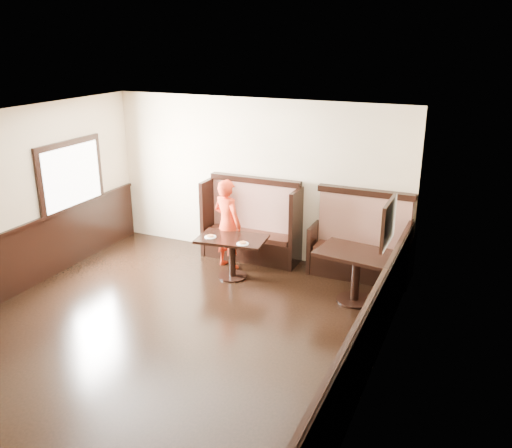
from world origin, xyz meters
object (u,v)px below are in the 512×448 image
Objects in this scene: booth_main at (252,229)px; booth_neighbor at (360,248)px; table_main at (232,247)px; child at (227,224)px; table_neighbor at (356,265)px.

booth_neighbor is (1.95, -0.00, -0.05)m from booth_main.
child is at bearing 119.45° from table_main.
table_main is 2.06m from table_neighbor.
table_neighbor is at bearing -80.39° from booth_neighbor.
booth_main is 2.31m from table_neighbor.
booth_main is 1.41× the size of table_neighbor.
booth_neighbor is at bearing 107.56° from table_neighbor.
booth_neighbor is 1.42× the size of table_main.
booth_main is 0.64m from child.
child is (-2.32, 0.39, 0.18)m from table_neighbor.
child reaches higher than table_main.
child is at bearing 178.39° from table_neighbor.
table_neighbor is at bearing -24.17° from booth_main.
child is (-0.26, 0.36, 0.24)m from table_main.
table_main is at bearing 143.49° from child.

